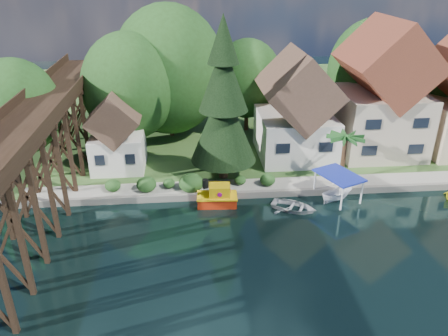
{
  "coord_description": "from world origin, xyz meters",
  "views": [
    {
      "loc": [
        -4.09,
        -25.87,
        19.21
      ],
      "look_at": [
        -1.3,
        6.0,
        3.99
      ],
      "focal_mm": 35.0,
      "sensor_mm": 36.0,
      "label": 1
    }
  ],
  "objects": [
    {
      "name": "ground",
      "position": [
        0.0,
        0.0,
        0.0
      ],
      "size": [
        140.0,
        140.0,
        0.0
      ],
      "primitive_type": "plane",
      "color": "black",
      "rests_on": "ground"
    },
    {
      "name": "bank",
      "position": [
        0.0,
        34.0,
        0.25
      ],
      "size": [
        140.0,
        52.0,
        0.5
      ],
      "primitive_type": "cube",
      "color": "#2C5220",
      "rests_on": "ground"
    },
    {
      "name": "boat_white_a",
      "position": [
        4.63,
        5.56,
        0.4
      ],
      "size": [
        4.69,
        4.25,
        0.8
      ],
      "primitive_type": "imported",
      "rotation": [
        0.0,
        0.0,
        1.07
      ],
      "color": "silver",
      "rests_on": "ground"
    },
    {
      "name": "boat_canopy",
      "position": [
        8.75,
        6.83,
        1.1
      ],
      "size": [
        4.11,
        4.75,
        2.56
      ],
      "color": "white",
      "rests_on": "ground"
    },
    {
      "name": "trestle_bridge",
      "position": [
        -16.0,
        5.17,
        5.35
      ],
      "size": [
        4.12,
        44.18,
        9.3
      ],
      "color": "black",
      "rests_on": "ground"
    },
    {
      "name": "shed",
      "position": [
        -11.0,
        14.5,
        3.83
      ],
      "size": [
        5.09,
        5.4,
        7.85
      ],
      "color": "white",
      "rests_on": "bank"
    },
    {
      "name": "bg_trees",
      "position": [
        1.0,
        21.25,
        7.29
      ],
      "size": [
        49.9,
        13.3,
        10.57
      ],
      "color": "#382314",
      "rests_on": "bank"
    },
    {
      "name": "shrubs",
      "position": [
        -4.6,
        9.26,
        1.23
      ],
      "size": [
        15.76,
        2.47,
        1.7
      ],
      "color": "#174117",
      "rests_on": "bank"
    },
    {
      "name": "house_center",
      "position": [
        16.0,
        16.5,
        6.42
      ],
      "size": [
        8.65,
        9.18,
        13.89
      ],
      "color": "#C5B29A",
      "rests_on": "bank"
    },
    {
      "name": "promenade",
      "position": [
        6.0,
        9.3,
        0.53
      ],
      "size": [
        50.0,
        2.6,
        0.06
      ],
      "primitive_type": "cube",
      "color": "gray",
      "rests_on": "bank"
    },
    {
      "name": "conifer",
      "position": [
        -0.89,
        11.35,
        7.68
      ],
      "size": [
        6.06,
        6.06,
        14.92
      ],
      "color": "#382314",
      "rests_on": "bank"
    },
    {
      "name": "tugboat",
      "position": [
        -1.76,
        7.04,
        0.75
      ],
      "size": [
        3.56,
        2.09,
        2.51
      ],
      "color": "#A8230B",
      "rests_on": "ground"
    },
    {
      "name": "palm_tree",
      "position": [
        10.07,
        9.73,
        4.67
      ],
      "size": [
        3.53,
        3.53,
        4.78
      ],
      "color": "#382314",
      "rests_on": "bank"
    },
    {
      "name": "seawall",
      "position": [
        4.0,
        8.0,
        0.31
      ],
      "size": [
        60.0,
        0.4,
        0.62
      ],
      "primitive_type": "cube",
      "color": "slate",
      "rests_on": "ground"
    },
    {
      "name": "house_left",
      "position": [
        7.0,
        16.0,
        5.14
      ],
      "size": [
        7.64,
        8.64,
        11.02
      ],
      "color": "white",
      "rests_on": "bank"
    }
  ]
}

